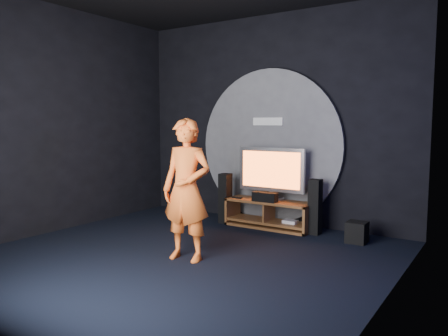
{
  "coord_description": "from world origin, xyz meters",
  "views": [
    {
      "loc": [
        3.43,
        -4.17,
        1.7
      ],
      "look_at": [
        -0.0,
        1.05,
        1.05
      ],
      "focal_mm": 35.0,
      "sensor_mm": 36.0,
      "label": 1
    }
  ],
  "objects_px": {
    "tower_speaker_left": "(225,198)",
    "tower_speaker_right": "(315,207)",
    "player": "(186,190)",
    "media_console": "(269,216)",
    "tv": "(271,171)",
    "subwoofer": "(357,232)"
  },
  "relations": [
    {
      "from": "tower_speaker_left",
      "to": "tower_speaker_right",
      "type": "relative_size",
      "value": 1.0
    },
    {
      "from": "tower_speaker_left",
      "to": "tower_speaker_right",
      "type": "height_order",
      "value": "same"
    },
    {
      "from": "tv",
      "to": "tower_speaker_right",
      "type": "xyz_separation_m",
      "value": [
        0.78,
        -0.05,
        -0.49
      ]
    },
    {
      "from": "tower_speaker_left",
      "to": "subwoofer",
      "type": "height_order",
      "value": "tower_speaker_left"
    },
    {
      "from": "subwoofer",
      "to": "tv",
      "type": "bearing_deg",
      "value": 172.98
    },
    {
      "from": "media_console",
      "to": "subwoofer",
      "type": "bearing_deg",
      "value": -4.44
    },
    {
      "from": "tower_speaker_right",
      "to": "player",
      "type": "relative_size",
      "value": 0.48
    },
    {
      "from": "tower_speaker_left",
      "to": "player",
      "type": "height_order",
      "value": "player"
    },
    {
      "from": "tower_speaker_right",
      "to": "player",
      "type": "xyz_separation_m",
      "value": [
        -0.87,
        -2.05,
        0.46
      ]
    },
    {
      "from": "media_console",
      "to": "player",
      "type": "distance_m",
      "value": 2.15
    },
    {
      "from": "tower_speaker_left",
      "to": "subwoofer",
      "type": "distance_m",
      "value": 2.26
    },
    {
      "from": "player",
      "to": "tower_speaker_left",
      "type": "bearing_deg",
      "value": 101.74
    },
    {
      "from": "media_console",
      "to": "player",
      "type": "bearing_deg",
      "value": -92.65
    },
    {
      "from": "tv",
      "to": "tower_speaker_left",
      "type": "height_order",
      "value": "tv"
    },
    {
      "from": "media_console",
      "to": "tower_speaker_left",
      "type": "height_order",
      "value": "tower_speaker_left"
    },
    {
      "from": "media_console",
      "to": "tower_speaker_right",
      "type": "bearing_deg",
      "value": 0.92
    },
    {
      "from": "tv",
      "to": "player",
      "type": "height_order",
      "value": "player"
    },
    {
      "from": "tower_speaker_left",
      "to": "subwoofer",
      "type": "relative_size",
      "value": 2.81
    },
    {
      "from": "tower_speaker_left",
      "to": "player",
      "type": "relative_size",
      "value": 0.48
    },
    {
      "from": "player",
      "to": "media_console",
      "type": "bearing_deg",
      "value": 79.4
    },
    {
      "from": "media_console",
      "to": "tv",
      "type": "bearing_deg",
      "value": 95.92
    },
    {
      "from": "tv",
      "to": "tower_speaker_left",
      "type": "xyz_separation_m",
      "value": [
        -0.78,
        -0.17,
        -0.49
      ]
    }
  ]
}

